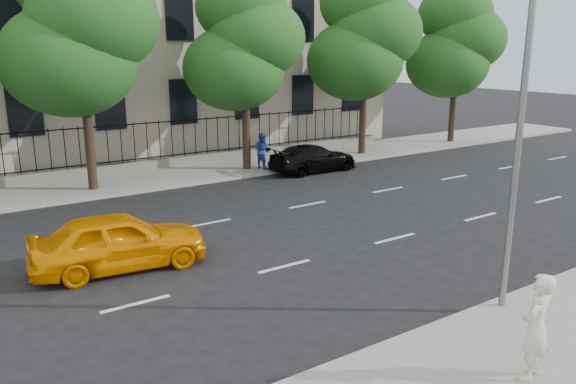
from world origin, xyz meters
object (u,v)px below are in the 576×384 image
(street_light, at_px, (502,70))
(black_sedan, at_px, (313,158))
(woman_near, at_px, (536,327))
(yellow_taxi, at_px, (119,241))

(street_light, bearing_deg, black_sedan, 69.13)
(street_light, relative_size, black_sedan, 1.86)
(street_light, distance_m, woman_near, 5.16)
(street_light, bearing_deg, yellow_taxi, 132.99)
(black_sedan, bearing_deg, woman_near, 155.98)
(yellow_taxi, relative_size, black_sedan, 1.02)
(yellow_taxi, bearing_deg, black_sedan, -52.22)
(street_light, height_order, black_sedan, street_light)
(yellow_taxi, xyz_separation_m, black_sedan, (11.16, 6.72, -0.12))
(woman_near, bearing_deg, street_light, -140.59)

